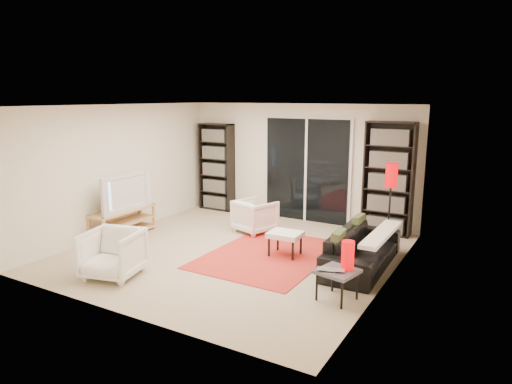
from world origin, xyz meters
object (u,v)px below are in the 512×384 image
tv_stand (123,222)px  armchair_front (113,254)px  sofa (362,249)px  ottoman (285,236)px  armchair_back (255,216)px  side_table (337,274)px  bookshelf_right (388,179)px  floor_lamp (391,184)px  bookshelf_left (216,167)px

tv_stand → armchair_front: size_ratio=1.76×
sofa → armchair_front: bearing=124.1°
ottoman → armchair_back: bearing=139.7°
armchair_back → side_table: size_ratio=1.26×
bookshelf_right → sofa: bookshelf_right is taller
armchair_front → ottoman: (1.75, 2.01, -0.00)m
bookshelf_right → side_table: (0.20, -3.19, -0.70)m
armchair_front → side_table: size_ratio=1.39×
ottoman → floor_lamp: (1.35, 1.18, 0.79)m
bookshelf_right → ottoman: bookshelf_right is taller
side_table → tv_stand: bearing=171.8°
tv_stand → floor_lamp: size_ratio=0.90×
bookshelf_left → floor_lamp: 4.20m
tv_stand → bookshelf_right: bearing=31.3°
bookshelf_right → armchair_back: bearing=-153.0°
sofa → ottoman: size_ratio=3.60×
bookshelf_right → armchair_front: 5.00m
sofa → ottoman: 1.24m
armchair_front → side_table: bearing=1.6°
bookshelf_left → tv_stand: bookshelf_left is taller
bookshelf_left → ottoman: (2.75, -2.05, -0.63)m
bookshelf_right → armchair_back: size_ratio=3.07×
armchair_back → side_table: 3.16m
bookshelf_left → armchair_back: bearing=-34.1°
tv_stand → sofa: sofa is taller
sofa → side_table: size_ratio=3.53×
tv_stand → bookshelf_left: bearing=82.4°
floor_lamp → bookshelf_right: bearing=106.3°
tv_stand → ottoman: bearing=9.2°
armchair_front → ottoman: 2.66m
floor_lamp → armchair_back: bearing=-174.1°
bookshelf_left → sofa: bearing=-25.5°
bookshelf_left → floor_lamp: bookshelf_left is taller
bookshelf_left → bookshelf_right: (3.85, -0.00, 0.07)m
bookshelf_left → sofa: bookshelf_left is taller
bookshelf_right → armchair_back: (-2.19, -1.12, -0.74)m
bookshelf_left → armchair_front: bookshelf_left is taller
tv_stand → sofa: (4.32, 0.65, 0.02)m
floor_lamp → sofa: bearing=-96.8°
floor_lamp → tv_stand: bearing=-159.3°
bookshelf_right → armchair_front: (-2.85, -4.05, -0.71)m
sofa → side_table: sofa is taller
side_table → floor_lamp: bearing=88.6°
bookshelf_right → floor_lamp: 0.91m
tv_stand → armchair_front: armchair_front is taller
sofa → bookshelf_left: bearing=62.8°
bookshelf_left → floor_lamp: bearing=-12.0°
bookshelf_left → ottoman: bookshelf_left is taller
ottoman → side_table: size_ratio=0.98×
bookshelf_right → floor_lamp: bearing=-73.7°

